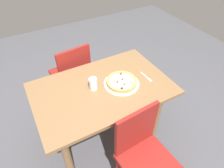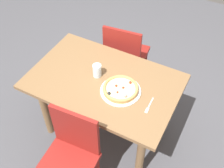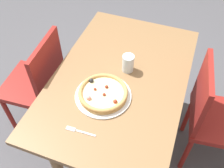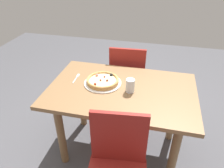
{
  "view_description": "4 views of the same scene",
  "coord_description": "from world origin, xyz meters",
  "px_view_note": "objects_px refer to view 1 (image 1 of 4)",
  "views": [
    {
      "loc": [
        0.56,
        1.2,
        1.96
      ],
      "look_at": [
        -0.09,
        0.02,
        0.76
      ],
      "focal_mm": 31.55,
      "sensor_mm": 36.0,
      "label": 1
    },
    {
      "loc": [
        -0.81,
        1.38,
        2.41
      ],
      "look_at": [
        -0.09,
        0.02,
        0.76
      ],
      "focal_mm": 44.49,
      "sensor_mm": 36.0,
      "label": 2
    },
    {
      "loc": [
        -1.02,
        -0.32,
        1.89
      ],
      "look_at": [
        -0.09,
        0.02,
        0.76
      ],
      "focal_mm": 40.4,
      "sensor_mm": 36.0,
      "label": 3
    },
    {
      "loc": [
        0.27,
        -1.5,
        1.74
      ],
      "look_at": [
        -0.09,
        0.02,
        0.76
      ],
      "focal_mm": 34.35,
      "sensor_mm": 36.0,
      "label": 4
    }
  ],
  "objects_px": {
    "chair_near": "(72,74)",
    "chair_far": "(143,154)",
    "drinking_glass": "(93,84)",
    "plate": "(122,83)",
    "pizza": "(122,81)",
    "fork": "(147,77)",
    "dining_table": "(103,97)"
  },
  "relations": [
    {
      "from": "pizza",
      "to": "drinking_glass",
      "type": "bearing_deg",
      "value": -15.09
    },
    {
      "from": "fork",
      "to": "drinking_glass",
      "type": "relative_size",
      "value": 1.44
    },
    {
      "from": "dining_table",
      "to": "pizza",
      "type": "height_order",
      "value": "pizza"
    },
    {
      "from": "plate",
      "to": "chair_far",
      "type": "bearing_deg",
      "value": 77.11
    },
    {
      "from": "dining_table",
      "to": "chair_near",
      "type": "xyz_separation_m",
      "value": [
        0.1,
        -0.62,
        -0.12
      ]
    },
    {
      "from": "chair_near",
      "to": "drinking_glass",
      "type": "xyz_separation_m",
      "value": [
        -0.02,
        0.59,
        0.3
      ]
    },
    {
      "from": "chair_far",
      "to": "plate",
      "type": "bearing_deg",
      "value": -106.78
    },
    {
      "from": "chair_near",
      "to": "fork",
      "type": "relative_size",
      "value": 5.39
    },
    {
      "from": "plate",
      "to": "pizza",
      "type": "distance_m",
      "value": 0.03
    },
    {
      "from": "drinking_glass",
      "to": "chair_far",
      "type": "bearing_deg",
      "value": 100.83
    },
    {
      "from": "dining_table",
      "to": "chair_far",
      "type": "relative_size",
      "value": 1.4
    },
    {
      "from": "dining_table",
      "to": "drinking_glass",
      "type": "relative_size",
      "value": 10.86
    },
    {
      "from": "fork",
      "to": "drinking_glass",
      "type": "height_order",
      "value": "drinking_glass"
    },
    {
      "from": "chair_near",
      "to": "dining_table",
      "type": "bearing_deg",
      "value": -87.82
    },
    {
      "from": "chair_far",
      "to": "fork",
      "type": "xyz_separation_m",
      "value": [
        -0.39,
        -0.54,
        0.24
      ]
    },
    {
      "from": "chair_near",
      "to": "chair_far",
      "type": "distance_m",
      "value": 1.24
    },
    {
      "from": "chair_near",
      "to": "pizza",
      "type": "distance_m",
      "value": 0.77
    },
    {
      "from": "dining_table",
      "to": "pizza",
      "type": "relative_size",
      "value": 4.37
    },
    {
      "from": "pizza",
      "to": "drinking_glass",
      "type": "relative_size",
      "value": 2.48
    },
    {
      "from": "chair_near",
      "to": "plate",
      "type": "distance_m",
      "value": 0.76
    },
    {
      "from": "pizza",
      "to": "chair_near",
      "type": "bearing_deg",
      "value": -67.46
    },
    {
      "from": "chair_near",
      "to": "fork",
      "type": "xyz_separation_m",
      "value": [
        -0.54,
        0.7,
        0.24
      ]
    },
    {
      "from": "dining_table",
      "to": "fork",
      "type": "distance_m",
      "value": 0.46
    },
    {
      "from": "chair_far",
      "to": "chair_near",
      "type": "bearing_deg",
      "value": -87.27
    },
    {
      "from": "pizza",
      "to": "chair_far",
      "type": "bearing_deg",
      "value": 77.08
    },
    {
      "from": "chair_near",
      "to": "plate",
      "type": "relative_size",
      "value": 2.71
    },
    {
      "from": "chair_far",
      "to": "fork",
      "type": "relative_size",
      "value": 5.39
    },
    {
      "from": "pizza",
      "to": "fork",
      "type": "bearing_deg",
      "value": 171.87
    },
    {
      "from": "pizza",
      "to": "plate",
      "type": "bearing_deg",
      "value": -73.93
    },
    {
      "from": "dining_table",
      "to": "plate",
      "type": "distance_m",
      "value": 0.22
    },
    {
      "from": "plate",
      "to": "pizza",
      "type": "bearing_deg",
      "value": 106.07
    },
    {
      "from": "chair_far",
      "to": "drinking_glass",
      "type": "xyz_separation_m",
      "value": [
        0.12,
        -0.64,
        0.3
      ]
    }
  ]
}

